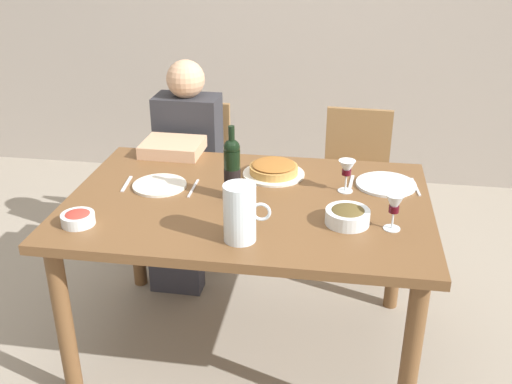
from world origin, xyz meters
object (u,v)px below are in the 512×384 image
wine_glass_right_diner (347,169)px  chair_left (196,170)px  olive_bowl (348,215)px  wine_glass_left_diner (394,205)px  wine_bottle (232,169)px  water_pitcher (240,216)px  dinner_plate_left_setting (160,185)px  dinner_plate_right_setting (386,184)px  chair_right (355,179)px  dining_table (248,219)px  salad_bowl (78,218)px  baked_tart (274,169)px  diner_left (184,167)px

wine_glass_right_diner → chair_left: (-0.85, 0.72, -0.36)m
olive_bowl → wine_glass_left_diner: (0.17, -0.02, 0.06)m
wine_bottle → water_pitcher: wine_bottle is taller
dinner_plate_left_setting → dinner_plate_right_setting: same height
wine_glass_right_diner → wine_glass_left_diner: bearing=-60.0°
dinner_plate_right_setting → chair_right: chair_right is taller
dining_table → wine_bottle: (-0.07, 0.01, 0.22)m
olive_bowl → chair_left: 1.36m
salad_bowl → chair_right: bearing=48.4°
chair_right → wine_glass_right_diner: bearing=88.4°
wine_glass_left_diner → dinner_plate_left_setting: bearing=166.5°
wine_glass_right_diner → dinner_plate_left_setting: wine_glass_right_diner is taller
water_pitcher → baked_tart: 0.61m
wine_bottle → salad_bowl: (-0.54, -0.32, -0.10)m
dining_table → water_pitcher: water_pitcher is taller
salad_bowl → dinner_plate_right_setting: bearing=24.7°
dinner_plate_right_setting → wine_glass_right_diner: bearing=-153.6°
wine_bottle → salad_bowl: bearing=-149.4°
baked_tart → dinner_plate_right_setting: 0.50m
salad_bowl → chair_right: (1.06, 1.19, -0.29)m
water_pitcher → wine_glass_right_diner: 0.60m
dinner_plate_left_setting → water_pitcher: bearing=-43.1°
baked_tart → wine_glass_left_diner: size_ratio=1.97×
olive_bowl → dinner_plate_right_setting: (0.16, 0.38, -0.03)m
baked_tart → wine_glass_left_diner: 0.67m
wine_bottle → baked_tart: wine_bottle is taller
olive_bowl → dinner_plate_left_setting: bearing=165.1°
olive_bowl → diner_left: diner_left is taller
water_pitcher → baked_tart: (0.05, 0.60, -0.07)m
diner_left → chair_right: size_ratio=1.33×
dining_table → diner_left: diner_left is taller
wine_bottle → diner_left: (-0.39, 0.62, -0.27)m
dining_table → wine_bottle: size_ratio=4.77×
wine_bottle → olive_bowl: size_ratio=1.85×
olive_bowl → wine_glass_right_diner: (-0.01, 0.29, 0.07)m
olive_bowl → diner_left: 1.17m
chair_left → water_pitcher: bearing=112.6°
baked_tart → olive_bowl: 0.54m
wine_glass_left_diner → wine_glass_right_diner: 0.36m
dinner_plate_left_setting → diner_left: size_ratio=0.20×
dining_table → baked_tart: size_ratio=5.35×
baked_tart → wine_glass_right_diner: (0.32, -0.12, 0.07)m
dinner_plate_left_setting → chair_right: bearing=43.5°
wine_bottle → dinner_plate_left_setting: wine_bottle is taller
olive_bowl → dinner_plate_right_setting: olive_bowl is taller
water_pitcher → chair_right: (0.43, 1.21, -0.36)m
dinner_plate_left_setting → chair_left: 0.84m
olive_bowl → salad_bowl: bearing=-170.8°
wine_bottle → baked_tart: 0.31m
diner_left → dinner_plate_right_setting: bearing=159.7°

